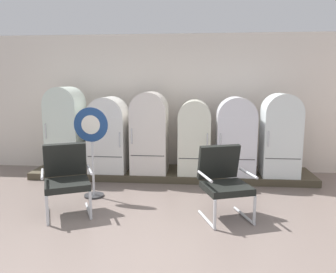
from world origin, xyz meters
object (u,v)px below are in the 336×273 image
(refrigerator_5, at_px, (280,133))
(refrigerator_4, at_px, (236,134))
(refrigerator_1, at_px, (109,132))
(armchair_right, at_px, (224,179))
(armchair_left, at_px, (66,176))
(refrigerator_0, at_px, (66,126))
(refrigerator_3, at_px, (194,135))
(refrigerator_2, at_px, (150,130))
(sign_stand, at_px, (92,150))

(refrigerator_5, bearing_deg, refrigerator_4, 179.87)
(refrigerator_1, xyz_separation_m, refrigerator_4, (2.42, -0.04, 0.00))
(armchair_right, bearing_deg, armchair_left, -178.58)
(refrigerator_0, distance_m, refrigerator_3, 2.51)
(refrigerator_3, relative_size, armchair_right, 1.41)
(refrigerator_0, bearing_deg, refrigerator_4, -0.60)
(refrigerator_1, relative_size, armchair_right, 1.46)
(refrigerator_2, distance_m, sign_stand, 1.39)
(refrigerator_5, height_order, armchair_right, refrigerator_5)
(refrigerator_2, bearing_deg, refrigerator_4, -1.06)
(refrigerator_4, distance_m, refrigerator_5, 0.81)
(sign_stand, bearing_deg, refrigerator_3, 35.96)
(armchair_right, bearing_deg, refrigerator_1, 139.84)
(refrigerator_4, bearing_deg, armchair_left, -145.15)
(refrigerator_1, relative_size, refrigerator_4, 0.99)
(sign_stand, bearing_deg, refrigerator_1, 91.87)
(refrigerator_3, relative_size, armchair_left, 1.41)
(refrigerator_3, distance_m, refrigerator_5, 1.58)
(refrigerator_3, xyz_separation_m, refrigerator_4, (0.77, -0.05, 0.03))
(refrigerator_1, distance_m, armchair_right, 2.75)
(refrigerator_1, xyz_separation_m, refrigerator_5, (3.23, -0.04, 0.05))
(refrigerator_3, height_order, refrigerator_4, refrigerator_4)
(refrigerator_3, relative_size, refrigerator_5, 0.91)
(refrigerator_2, height_order, refrigerator_3, refrigerator_2)
(refrigerator_1, bearing_deg, armchair_right, -40.16)
(armchair_left, relative_size, armchair_right, 1.00)
(refrigerator_2, xyz_separation_m, armchair_left, (-0.93, -1.81, -0.41))
(refrigerator_5, relative_size, armchair_right, 1.54)
(armchair_left, bearing_deg, refrigerator_0, 111.74)
(refrigerator_2, relative_size, sign_stand, 1.05)
(refrigerator_3, distance_m, sign_stand, 2.00)
(sign_stand, bearing_deg, armchair_right, -16.48)
(refrigerator_3, bearing_deg, refrigerator_5, -2.06)
(refrigerator_0, distance_m, armchair_left, 2.00)
(refrigerator_1, bearing_deg, refrigerator_3, 0.68)
(refrigerator_2, xyz_separation_m, sign_stand, (-0.76, -1.15, -0.17))
(refrigerator_3, bearing_deg, refrigerator_0, -179.54)
(refrigerator_3, height_order, refrigerator_5, refrigerator_5)
(refrigerator_4, relative_size, refrigerator_5, 0.96)
(armchair_left, xyz_separation_m, sign_stand, (0.17, 0.66, 0.24))
(refrigerator_4, height_order, refrigerator_5, refrigerator_5)
(refrigerator_1, relative_size, refrigerator_2, 0.94)
(refrigerator_0, relative_size, refrigerator_5, 1.07)
(refrigerator_5, xyz_separation_m, sign_stand, (-3.19, -1.12, -0.15))
(refrigerator_5, bearing_deg, refrigerator_3, 177.94)
(refrigerator_0, bearing_deg, refrigerator_1, 0.05)
(refrigerator_2, xyz_separation_m, refrigerator_3, (0.85, 0.02, -0.08))
(refrigerator_3, xyz_separation_m, armchair_right, (0.43, -1.78, -0.33))
(refrigerator_1, distance_m, refrigerator_3, 1.65)
(refrigerator_3, bearing_deg, refrigerator_1, -179.32)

